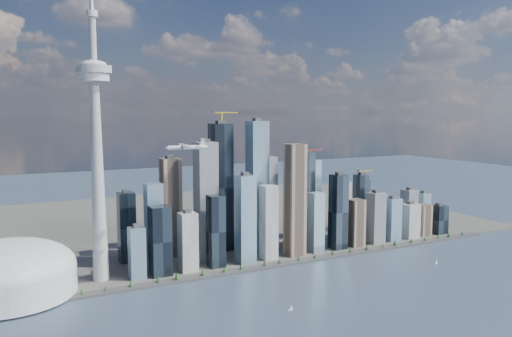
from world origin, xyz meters
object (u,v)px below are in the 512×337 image
needle_tower (96,143)px  airplane (187,147)px  dome_stadium (8,273)px  sailboat_east (436,262)px  sailboat_west (291,308)px

needle_tower → airplane: 162.82m
needle_tower → dome_stadium: size_ratio=2.75×
sailboat_east → dome_stadium: bearing=155.2°
dome_stadium → airplane: size_ratio=2.90×
needle_tower → sailboat_east: needle_tower is taller
sailboat_east → needle_tower: bearing=151.3°
sailboat_east → sailboat_west: bearing=179.5°
needle_tower → sailboat_west: 409.83m
dome_stadium → sailboat_west: size_ratio=19.64×
airplane → sailboat_east: bearing=-3.7°
airplane → sailboat_west: size_ratio=6.77×
dome_stadium → needle_tower: bearing=4.1°
needle_tower → sailboat_west: size_ratio=54.06×
airplane → dome_stadium: bearing=162.7°
needle_tower → dome_stadium: 241.40m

